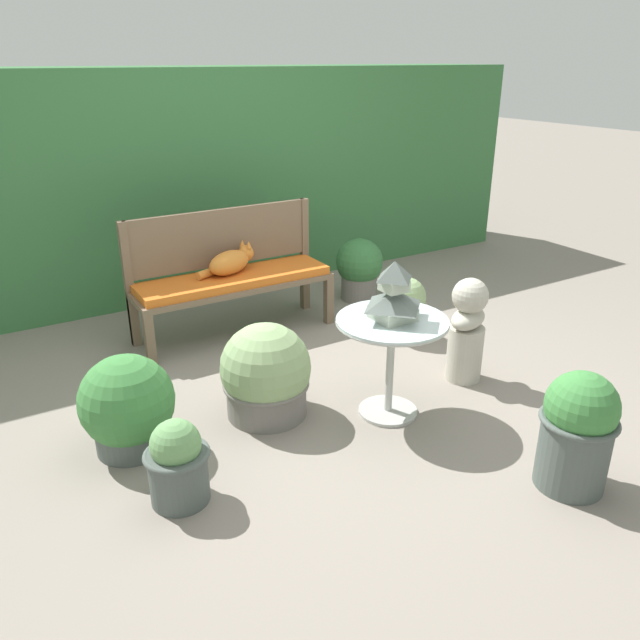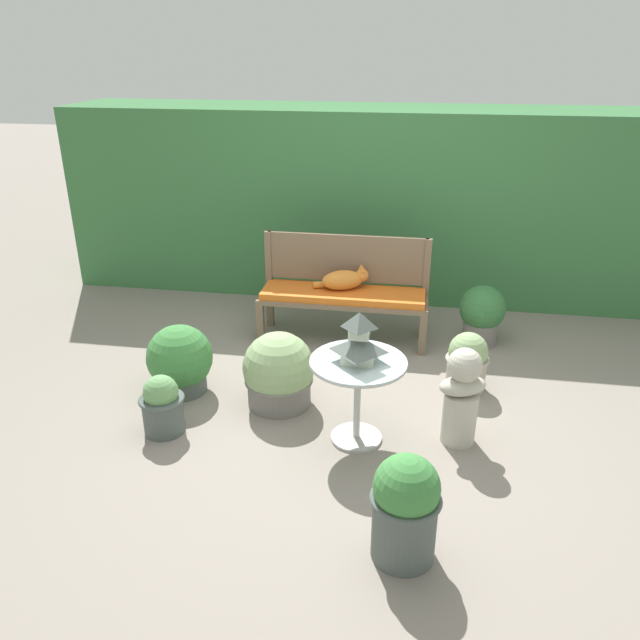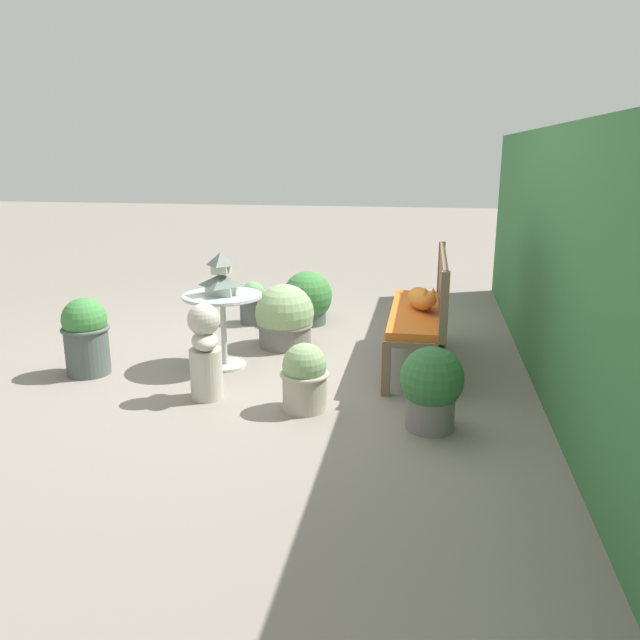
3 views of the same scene
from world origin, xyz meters
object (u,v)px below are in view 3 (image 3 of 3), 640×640
(potted_plant_table_near, at_px, (308,299))
(potted_plant_patio_mid, at_px, (253,303))
(garden_bench, at_px, (416,318))
(potted_plant_bench_left, at_px, (86,335))
(patio_table, at_px, (223,310))
(garden_bust, at_px, (205,351))
(potted_plant_path_edge, at_px, (431,387))
(potted_plant_bench_right, at_px, (305,377))
(pagoda_birdhouse, at_px, (221,277))
(cat, at_px, (422,299))
(potted_plant_hedge_corner, at_px, (285,319))

(potted_plant_table_near, bearing_deg, potted_plant_patio_mid, -81.95)
(garden_bench, distance_m, potted_plant_bench_left, 2.56)
(patio_table, distance_m, garden_bust, 0.68)
(potted_plant_path_edge, bearing_deg, potted_plant_bench_right, -100.95)
(potted_plant_table_near, distance_m, potted_plant_path_edge, 2.57)
(potted_plant_bench_right, bearing_deg, garden_bench, 146.01)
(potted_plant_patio_mid, bearing_deg, patio_table, 5.38)
(pagoda_birdhouse, bearing_deg, potted_plant_patio_mid, -174.62)
(pagoda_birdhouse, height_order, potted_plant_bench_left, pagoda_birdhouse)
(potted_plant_path_edge, bearing_deg, cat, -175.95)
(potted_plant_hedge_corner, bearing_deg, potted_plant_table_near, 175.72)
(potted_plant_hedge_corner, distance_m, potted_plant_patio_mid, 0.84)
(garden_bench, bearing_deg, patio_table, -79.05)
(potted_plant_bench_left, bearing_deg, garden_bust, 73.57)
(garden_bust, bearing_deg, potted_plant_bench_left, -129.36)
(pagoda_birdhouse, height_order, potted_plant_patio_mid, pagoda_birdhouse)
(cat, height_order, potted_plant_table_near, cat)
(potted_plant_table_near, relative_size, potted_plant_bench_left, 0.88)
(cat, height_order, garden_bust, garden_bust)
(cat, distance_m, potted_plant_hedge_corner, 1.26)
(garden_bench, height_order, potted_plant_bench_right, garden_bench)
(cat, bearing_deg, potted_plant_hedge_corner, -126.04)
(cat, bearing_deg, potted_plant_table_near, -154.96)
(garden_bench, distance_m, potted_plant_hedge_corner, 1.19)
(potted_plant_patio_mid, relative_size, potted_plant_bench_left, 0.70)
(patio_table, relative_size, potted_plant_hedge_corner, 1.13)
(garden_bust, relative_size, potted_plant_patio_mid, 1.61)
(potted_plant_bench_right, bearing_deg, potted_plant_bench_left, -102.56)
(patio_table, relative_size, potted_plant_patio_mid, 1.48)
(pagoda_birdhouse, xyz_separation_m, potted_plant_bench_left, (0.35, -0.98, -0.42))
(patio_table, height_order, pagoda_birdhouse, pagoda_birdhouse)
(garden_bench, height_order, garden_bust, garden_bust)
(cat, height_order, patio_table, cat)
(garden_bench, relative_size, patio_table, 2.33)
(patio_table, height_order, potted_plant_patio_mid, patio_table)
(patio_table, bearing_deg, potted_plant_bench_right, 47.01)
(potted_plant_table_near, bearing_deg, potted_plant_bench_left, -39.08)
(potted_plant_hedge_corner, xyz_separation_m, potted_plant_patio_mid, (-0.69, -0.48, -0.04))
(cat, bearing_deg, garden_bust, -77.71)
(potted_plant_table_near, height_order, potted_plant_bench_right, potted_plant_table_near)
(garden_bench, relative_size, potted_plant_hedge_corner, 2.63)
(garden_bench, xyz_separation_m, pagoda_birdhouse, (0.29, -1.49, 0.34))
(potted_plant_hedge_corner, xyz_separation_m, potted_plant_path_edge, (1.51, 1.26, 0.03))
(potted_plant_patio_mid, height_order, potted_plant_path_edge, potted_plant_path_edge)
(patio_table, relative_size, potted_plant_table_near, 1.18)
(potted_plant_patio_mid, relative_size, potted_plant_bench_right, 0.92)
(potted_plant_table_near, xyz_separation_m, potted_plant_bench_left, (1.72, -1.39, 0.06))
(garden_bench, height_order, potted_plant_path_edge, potted_plant_path_edge)
(pagoda_birdhouse, relative_size, garden_bust, 0.49)
(garden_bust, distance_m, potted_plant_patio_mid, 1.97)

